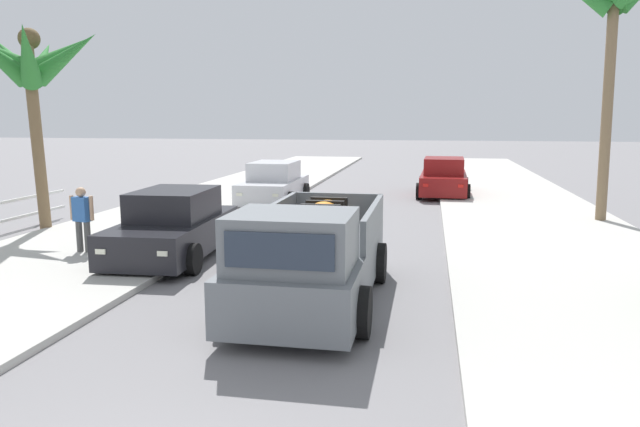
% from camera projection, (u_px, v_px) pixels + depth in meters
% --- Properties ---
extents(sidewalk_left, '(5.25, 60.00, 0.12)m').
position_uv_depth(sidewalk_left, '(151.00, 227.00, 16.66)').
color(sidewalk_left, beige).
rests_on(sidewalk_left, ground).
extents(sidewalk_right, '(5.25, 60.00, 0.12)m').
position_uv_depth(sidewalk_right, '(551.00, 241.00, 14.72)').
color(sidewalk_right, beige).
rests_on(sidewalk_right, ground).
extents(curb_left, '(0.16, 60.00, 0.10)m').
position_uv_depth(curb_left, '(192.00, 228.00, 16.44)').
color(curb_left, silver).
rests_on(curb_left, ground).
extents(curb_right, '(0.16, 60.00, 0.10)m').
position_uv_depth(curb_right, '(500.00, 240.00, 14.94)').
color(curb_right, silver).
rests_on(curb_right, ground).
extents(pickup_truck, '(2.22, 5.21, 1.80)m').
position_uv_depth(pickup_truck, '(313.00, 257.00, 9.80)').
color(pickup_truck, slate).
rests_on(pickup_truck, ground).
extents(car_left_near, '(2.12, 4.30, 1.54)m').
position_uv_depth(car_left_near, '(444.00, 178.00, 23.59)').
color(car_left_near, maroon).
rests_on(car_left_near, ground).
extents(car_right_near, '(2.17, 4.32, 1.54)m').
position_uv_depth(car_right_near, '(174.00, 227.00, 13.11)').
color(car_right_near, black).
rests_on(car_right_near, ground).
extents(car_left_mid, '(2.03, 4.26, 1.54)m').
position_uv_depth(car_left_mid, '(274.00, 184.00, 21.37)').
color(car_left_mid, silver).
rests_on(car_left_mid, ground).
extents(palm_tree_left_mid, '(3.95, 4.11, 5.51)m').
position_uv_depth(palm_tree_left_mid, '(29.00, 63.00, 15.47)').
color(palm_tree_left_mid, brown).
rests_on(palm_tree_left_mid, ground).
extents(palm_tree_left_back, '(3.43, 3.54, 7.40)m').
position_uv_depth(palm_tree_left_back, '(615.00, 6.00, 16.67)').
color(palm_tree_left_back, '#846B4C').
rests_on(palm_tree_left_back, ground).
extents(pedestrian, '(0.57, 0.30, 1.59)m').
position_uv_depth(pedestrian, '(82.00, 217.00, 13.16)').
color(pedestrian, '#4C4C4C').
rests_on(pedestrian, ground).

